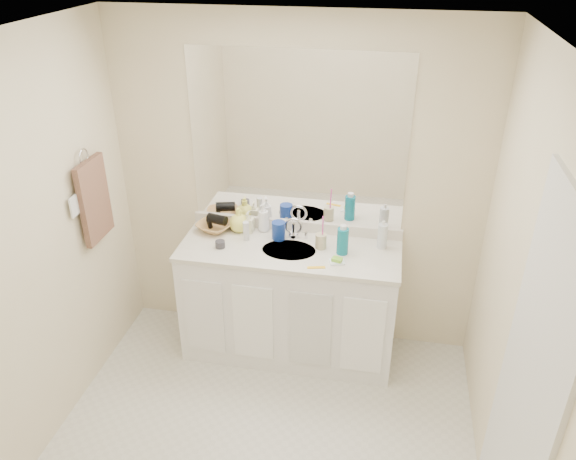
% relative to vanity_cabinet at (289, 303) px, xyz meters
% --- Properties ---
extents(floor, '(2.60, 2.60, 0.00)m').
position_rel_vanity_cabinet_xyz_m(floor, '(0.00, -1.02, -0.42)').
color(floor, beige).
rests_on(floor, ground).
extents(ceiling, '(2.60, 2.60, 0.02)m').
position_rel_vanity_cabinet_xyz_m(ceiling, '(0.00, -1.02, 1.97)').
color(ceiling, white).
rests_on(ceiling, wall_back).
extents(wall_back, '(2.60, 0.02, 2.40)m').
position_rel_vanity_cabinet_xyz_m(wall_back, '(0.00, 0.28, 0.77)').
color(wall_back, beige).
rests_on(wall_back, floor).
extents(wall_left, '(0.02, 2.60, 2.40)m').
position_rel_vanity_cabinet_xyz_m(wall_left, '(-1.30, -1.02, 0.77)').
color(wall_left, beige).
rests_on(wall_left, floor).
extents(wall_right, '(0.02, 2.60, 2.40)m').
position_rel_vanity_cabinet_xyz_m(wall_right, '(1.30, -1.02, 0.77)').
color(wall_right, beige).
rests_on(wall_right, floor).
extents(vanity_cabinet, '(1.50, 0.55, 0.85)m').
position_rel_vanity_cabinet_xyz_m(vanity_cabinet, '(0.00, 0.00, 0.00)').
color(vanity_cabinet, white).
rests_on(vanity_cabinet, floor).
extents(countertop, '(1.52, 0.57, 0.03)m').
position_rel_vanity_cabinet_xyz_m(countertop, '(0.00, 0.00, 0.44)').
color(countertop, silver).
rests_on(countertop, vanity_cabinet).
extents(backsplash, '(1.52, 0.03, 0.08)m').
position_rel_vanity_cabinet_xyz_m(backsplash, '(0.00, 0.26, 0.50)').
color(backsplash, silver).
rests_on(backsplash, countertop).
extents(sink_basin, '(0.37, 0.37, 0.02)m').
position_rel_vanity_cabinet_xyz_m(sink_basin, '(0.00, -0.02, 0.44)').
color(sink_basin, beige).
rests_on(sink_basin, countertop).
extents(faucet, '(0.02, 0.02, 0.11)m').
position_rel_vanity_cabinet_xyz_m(faucet, '(0.00, 0.16, 0.51)').
color(faucet, silver).
rests_on(faucet, countertop).
extents(mirror, '(1.48, 0.01, 1.20)m').
position_rel_vanity_cabinet_xyz_m(mirror, '(0.00, 0.27, 1.14)').
color(mirror, white).
rests_on(mirror, wall_back).
extents(blue_mug, '(0.11, 0.11, 0.13)m').
position_rel_vanity_cabinet_xyz_m(blue_mug, '(-0.10, 0.12, 0.52)').
color(blue_mug, navy).
rests_on(blue_mug, countertop).
extents(tan_cup, '(0.10, 0.10, 0.10)m').
position_rel_vanity_cabinet_xyz_m(tan_cup, '(0.21, 0.05, 0.51)').
color(tan_cup, '#C0B387').
rests_on(tan_cup, countertop).
extents(toothbrush, '(0.02, 0.04, 0.20)m').
position_rel_vanity_cabinet_xyz_m(toothbrush, '(0.22, 0.05, 0.60)').
color(toothbrush, '#F941B4').
rests_on(toothbrush, tan_cup).
extents(mouthwash_bottle, '(0.08, 0.08, 0.19)m').
position_rel_vanity_cabinet_xyz_m(mouthwash_bottle, '(0.36, 0.01, 0.55)').
color(mouthwash_bottle, '#0B6D84').
rests_on(mouthwash_bottle, countertop).
extents(clear_pump_bottle, '(0.07, 0.07, 0.18)m').
position_rel_vanity_cabinet_xyz_m(clear_pump_bottle, '(0.62, 0.13, 0.54)').
color(clear_pump_bottle, silver).
rests_on(clear_pump_bottle, countertop).
extents(soap_dish, '(0.11, 0.10, 0.01)m').
position_rel_vanity_cabinet_xyz_m(soap_dish, '(0.34, -0.12, 0.46)').
color(soap_dish, white).
rests_on(soap_dish, countertop).
extents(green_soap, '(0.08, 0.06, 0.02)m').
position_rel_vanity_cabinet_xyz_m(green_soap, '(0.34, -0.12, 0.48)').
color(green_soap, '#7FC530').
rests_on(green_soap, soap_dish).
extents(orange_comb, '(0.12, 0.05, 0.00)m').
position_rel_vanity_cabinet_xyz_m(orange_comb, '(0.22, -0.21, 0.46)').
color(orange_comb, yellow).
rests_on(orange_comb, countertop).
extents(dark_jar, '(0.08, 0.08, 0.05)m').
position_rel_vanity_cabinet_xyz_m(dark_jar, '(-0.47, -0.07, 0.48)').
color(dark_jar, '#2F2E34').
rests_on(dark_jar, countertop).
extents(extra_white_bottle, '(0.05, 0.05, 0.14)m').
position_rel_vanity_cabinet_xyz_m(extra_white_bottle, '(-0.32, 0.06, 0.52)').
color(extra_white_bottle, silver).
rests_on(extra_white_bottle, countertop).
extents(soap_bottle_white, '(0.11, 0.11, 0.22)m').
position_rel_vanity_cabinet_xyz_m(soap_bottle_white, '(-0.23, 0.22, 0.56)').
color(soap_bottle_white, white).
rests_on(soap_bottle_white, countertop).
extents(soap_bottle_cream, '(0.08, 0.08, 0.16)m').
position_rel_vanity_cabinet_xyz_m(soap_bottle_cream, '(-0.33, 0.18, 0.53)').
color(soap_bottle_cream, '#EAE8BF').
rests_on(soap_bottle_cream, countertop).
extents(soap_bottle_yellow, '(0.16, 0.16, 0.18)m').
position_rel_vanity_cabinet_xyz_m(soap_bottle_yellow, '(-0.40, 0.18, 0.55)').
color(soap_bottle_yellow, '#F1EF5D').
rests_on(soap_bottle_yellow, countertop).
extents(wicker_basket, '(0.32, 0.32, 0.06)m').
position_rel_vanity_cabinet_xyz_m(wicker_basket, '(-0.58, 0.16, 0.49)').
color(wicker_basket, '#B68449').
rests_on(wicker_basket, countertop).
extents(hair_dryer, '(0.16, 0.10, 0.07)m').
position_rel_vanity_cabinet_xyz_m(hair_dryer, '(-0.56, 0.16, 0.54)').
color(hair_dryer, black).
rests_on(hair_dryer, wicker_basket).
extents(towel_ring, '(0.01, 0.11, 0.11)m').
position_rel_vanity_cabinet_xyz_m(towel_ring, '(-1.27, -0.25, 1.12)').
color(towel_ring, silver).
rests_on(towel_ring, wall_left).
extents(hand_towel, '(0.04, 0.32, 0.55)m').
position_rel_vanity_cabinet_xyz_m(hand_towel, '(-1.25, -0.25, 0.82)').
color(hand_towel, '#4F352A').
rests_on(hand_towel, towel_ring).
extents(switch_plate, '(0.01, 0.08, 0.13)m').
position_rel_vanity_cabinet_xyz_m(switch_plate, '(-1.27, -0.45, 0.88)').
color(switch_plate, white).
rests_on(switch_plate, wall_left).
extents(door, '(0.02, 0.82, 2.00)m').
position_rel_vanity_cabinet_xyz_m(door, '(1.29, -1.32, 0.57)').
color(door, silver).
rests_on(door, floor).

